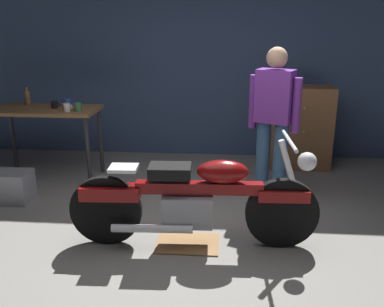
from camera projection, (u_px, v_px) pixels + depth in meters
ground_plane at (183, 246)px, 3.80m from camera, size 12.00×12.00×0.00m
back_wall at (202, 48)px, 5.99m from camera, size 8.00×0.12×3.10m
workbench at (46, 117)px, 5.21m from camera, size 1.30×0.64×0.90m
motorcycle at (195, 198)px, 3.69m from camera, size 2.19×0.60×1.00m
person_standing at (274, 118)px, 4.56m from camera, size 0.53×0.36×1.67m
wooden_dresser at (300, 127)px, 5.71m from camera, size 0.80×0.47×1.10m
drip_tray at (188, 243)px, 3.83m from camera, size 0.56×0.40×0.01m
storage_bin at (11, 186)px, 4.70m from camera, size 0.44×0.32×0.34m
mug_blue_enamel at (67, 103)px, 5.26m from camera, size 0.12×0.09×0.10m
mug_black_matte at (55, 105)px, 5.17m from camera, size 0.11×0.08×0.09m
mug_green_speckled at (78, 107)px, 4.99m from camera, size 0.11×0.07×0.10m
mug_white_ceramic at (67, 107)px, 4.98m from camera, size 0.11×0.08×0.10m
bottle at (27, 97)px, 5.38m from camera, size 0.06×0.06×0.24m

